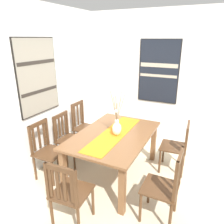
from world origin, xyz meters
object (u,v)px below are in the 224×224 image
Objects in this scene: chair_0 at (69,192)px; chair_3 at (177,146)px; chair_2 at (47,150)px; painting_on_back_wall at (38,77)px; chair_4 at (84,126)px; centerpiece_vase at (117,127)px; chair_1 at (68,137)px; painting_on_side_wall at (159,72)px; dining_table at (114,140)px; chair_5 at (165,186)px.

chair_0 is 1.95m from chair_3.
chair_2 is 1.18m from painting_on_back_wall.
chair_2 is 1.07m from chair_4.
chair_4 is (1.07, 0.00, 0.01)m from chair_2.
centerpiece_vase is 0.76× the size of chair_1.
chair_0 reaches higher than chair_3.
chair_1 is 1.18m from painting_on_back_wall.
chair_2 is at bearing 147.88° from painting_on_side_wall.
painting_on_back_wall reaches higher than centerpiece_vase.
painting_on_back_wall is at bearing 101.74° from dining_table.
painting_on_side_wall is at bearing -8.87° from centerpiece_vase.
painting_on_back_wall is 0.97× the size of painting_on_side_wall.
chair_5 is at bearing -120.63° from dining_table.
dining_table is at bearing 68.55° from centerpiece_vase.
chair_1 is 2.16m from painting_on_side_wall.
chair_4 is at bearing 28.31° from chair_0.
chair_5 is at bearing -161.54° from painting_on_side_wall.
painting_on_back_wall is at bearing 47.27° from chair_2.
painting_on_side_wall reaches higher than chair_5.
centerpiece_vase is 0.74× the size of chair_2.
chair_2 reaches higher than dining_table.
chair_4 reaches higher than chair_5.
painting_on_back_wall reaches higher than chair_3.
chair_4 is 2.20m from chair_5.
painting_on_side_wall is at bearing -32.12° from chair_2.
centerpiece_vase is at bearing -63.75° from chair_2.
centerpiece_vase is 1.18m from chair_2.
centerpiece_vase is at bearing -111.45° from dining_table.
painting_on_side_wall is (1.44, -1.20, 1.06)m from chair_1.
chair_0 is at bearing -124.95° from chair_2.
chair_3 is 0.72× the size of painting_on_side_wall.
painting_on_side_wall is (0.88, -1.23, 1.05)m from chair_4.
centerpiece_vase is 1.62m from painting_on_side_wall.
centerpiece_vase reaches higher than chair_5.
painting_on_back_wall reaches higher than chair_5.
painting_on_side_wall is (1.69, -1.51, -0.05)m from painting_on_back_wall.
chair_3 reaches higher than dining_table.
painting_on_back_wall reaches higher than painting_on_side_wall.
chair_4 is at bearing 60.02° from centerpiece_vase.
centerpiece_vase is at bearing -4.04° from chair_0.
painting_on_side_wall is at bearing 18.46° from chair_5.
chair_1 is at bearing 107.19° from chair_3.
centerpiece_vase is 0.72× the size of chair_5.
painting_on_back_wall is (-0.25, 0.30, 1.11)m from chair_1.
chair_2 is at bearing 116.25° from centerpiece_vase.
chair_1 is 0.51m from chair_2.
chair_3 is 0.91× the size of chair_4.
dining_table is at bearing 121.88° from chair_3.
chair_3 is (0.58, -0.84, -0.41)m from centerpiece_vase.
centerpiece_vase reaches higher than chair_3.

